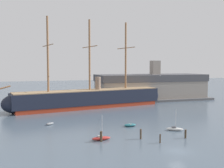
# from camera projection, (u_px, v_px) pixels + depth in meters

# --- Properties ---
(ground_plane) EXTENTS (400.00, 400.00, 0.00)m
(ground_plane) POSITION_uv_depth(u_px,v_px,m) (177.00, 151.00, 42.78)
(ground_plane) COLOR #4C5B6B
(tall_ship) EXTENTS (57.36, 16.01, 27.76)m
(tall_ship) POSITION_uv_depth(u_px,v_px,m) (90.00, 98.00, 85.89)
(tall_ship) COLOR maroon
(tall_ship) RESTS_ON ground
(sailboat_foreground_left) EXTENTS (3.50, 1.06, 4.55)m
(sailboat_foreground_left) POSITION_uv_depth(u_px,v_px,m) (101.00, 138.00, 48.91)
(sailboat_foreground_left) COLOR #B22D28
(sailboat_foreground_left) RESTS_ON ground
(sailboat_foreground_right) EXTENTS (3.52, 2.63, 4.51)m
(sailboat_foreground_right) POSITION_uv_depth(u_px,v_px,m) (175.00, 129.00, 56.01)
(sailboat_foreground_right) COLOR silver
(sailboat_foreground_right) RESTS_ON ground
(dinghy_near_centre) EXTENTS (2.84, 1.30, 0.66)m
(dinghy_near_centre) POSITION_uv_depth(u_px,v_px,m) (130.00, 125.00, 59.75)
(dinghy_near_centre) COLOR #236670
(dinghy_near_centre) RESTS_ON ground
(dinghy_mid_left) EXTENTS (2.23, 2.09, 0.50)m
(dinghy_mid_left) POSITION_uv_depth(u_px,v_px,m) (50.00, 124.00, 61.56)
(dinghy_mid_left) COLOR gray
(dinghy_mid_left) RESTS_ON ground
(dinghy_far_left) EXTENTS (3.12, 2.75, 0.69)m
(dinghy_far_left) POSITION_uv_depth(u_px,v_px,m) (12.00, 107.00, 85.57)
(dinghy_far_left) COLOR gray
(dinghy_far_left) RESTS_ON ground
(motorboat_far_right) EXTENTS (3.76, 1.90, 1.52)m
(motorboat_far_right) POSITION_uv_depth(u_px,v_px,m) (172.00, 99.00, 103.52)
(motorboat_far_right) COLOR silver
(motorboat_far_right) RESTS_ON ground
(motorboat_distant_centre) EXTENTS (2.51, 4.92, 1.98)m
(motorboat_distant_centre) POSITION_uv_depth(u_px,v_px,m) (99.00, 99.00, 103.19)
(motorboat_distant_centre) COLOR gray
(motorboat_distant_centre) RESTS_ON ground
(mooring_piling_nearest) EXTENTS (0.25, 0.25, 1.56)m
(mooring_piling_nearest) POSITION_uv_depth(u_px,v_px,m) (160.00, 139.00, 47.11)
(mooring_piling_nearest) COLOR #423323
(mooring_piling_nearest) RESTS_ON ground
(mooring_piling_left_pair) EXTENTS (0.36, 0.36, 1.62)m
(mooring_piling_left_pair) POSITION_uv_depth(u_px,v_px,m) (185.00, 134.00, 50.17)
(mooring_piling_left_pair) COLOR #423323
(mooring_piling_left_pair) RESTS_ON ground
(mooring_piling_right_pair) EXTENTS (0.35, 0.35, 1.87)m
(mooring_piling_right_pair) POSITION_uv_depth(u_px,v_px,m) (141.00, 134.00, 49.61)
(mooring_piling_right_pair) COLOR #4C3D2D
(mooring_piling_right_pair) RESTS_ON ground
(mooring_piling_midwater) EXTENTS (0.43, 0.43, 1.84)m
(mooring_piling_midwater) POSITION_uv_depth(u_px,v_px,m) (101.00, 136.00, 47.96)
(mooring_piling_midwater) COLOR #423323
(mooring_piling_midwater) RESTS_ON ground
(dockside_warehouse_right) EXTENTS (46.20, 17.22, 15.28)m
(dockside_warehouse_right) POSITION_uv_depth(u_px,v_px,m) (151.00, 87.00, 106.04)
(dockside_warehouse_right) COLOR #565659
(dockside_warehouse_right) RESTS_ON ground
(seagull_in_flight) EXTENTS (0.77, 1.28, 0.14)m
(seagull_in_flight) POSITION_uv_depth(u_px,v_px,m) (160.00, 76.00, 70.05)
(seagull_in_flight) COLOR silver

